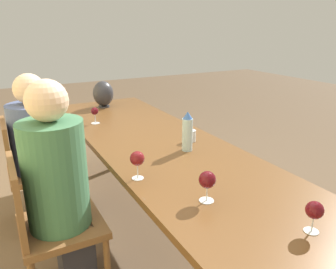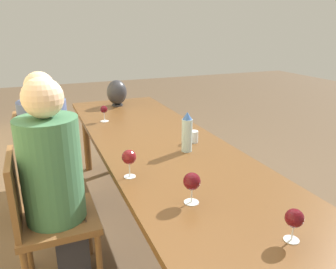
{
  "view_description": "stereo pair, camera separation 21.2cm",
  "coord_description": "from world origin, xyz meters",
  "px_view_note": "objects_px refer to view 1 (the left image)",
  "views": [
    {
      "loc": [
        -1.91,
        0.95,
        1.5
      ],
      "look_at": [
        -0.14,
        0.0,
        0.82
      ],
      "focal_mm": 35.0,
      "sensor_mm": 36.0,
      "label": 1
    },
    {
      "loc": [
        -2.0,
        0.76,
        1.5
      ],
      "look_at": [
        -0.14,
        0.0,
        0.82
      ],
      "focal_mm": 35.0,
      "sensor_mm": 36.0,
      "label": 2
    }
  ],
  "objects_px": {
    "wine_glass_2": "(137,159)",
    "person_near": "(59,187)",
    "person_far": "(39,147)",
    "chair_near": "(49,223)",
    "water_tumbler": "(191,136)",
    "vase": "(103,94)",
    "wine_glass_1": "(207,180)",
    "chair_far": "(30,168)",
    "wine_glass_0": "(315,211)",
    "wine_glass_3": "(95,112)",
    "water_bottle": "(187,132)"
  },
  "relations": [
    {
      "from": "water_bottle",
      "to": "wine_glass_0",
      "type": "height_order",
      "value": "water_bottle"
    },
    {
      "from": "vase",
      "to": "wine_glass_3",
      "type": "distance_m",
      "value": 0.56
    },
    {
      "from": "water_bottle",
      "to": "chair_far",
      "type": "relative_size",
      "value": 0.31
    },
    {
      "from": "water_tumbler",
      "to": "chair_near",
      "type": "distance_m",
      "value": 1.06
    },
    {
      "from": "wine_glass_2",
      "to": "water_bottle",
      "type": "bearing_deg",
      "value": -63.02
    },
    {
      "from": "water_bottle",
      "to": "wine_glass_0",
      "type": "xyz_separation_m",
      "value": [
        -0.99,
        0.03,
        -0.03
      ]
    },
    {
      "from": "water_tumbler",
      "to": "chair_near",
      "type": "height_order",
      "value": "chair_near"
    },
    {
      "from": "water_tumbler",
      "to": "person_far",
      "type": "xyz_separation_m",
      "value": [
        0.66,
        0.93,
        -0.14
      ]
    },
    {
      "from": "vase",
      "to": "wine_glass_3",
      "type": "xyz_separation_m",
      "value": [
        -0.51,
        0.24,
        -0.04
      ]
    },
    {
      "from": "person_far",
      "to": "wine_glass_2",
      "type": "bearing_deg",
      "value": -160.01
    },
    {
      "from": "wine_glass_1",
      "to": "chair_near",
      "type": "height_order",
      "value": "wine_glass_1"
    },
    {
      "from": "chair_far",
      "to": "person_far",
      "type": "xyz_separation_m",
      "value": [
        0.0,
        -0.08,
        0.16
      ]
    },
    {
      "from": "vase",
      "to": "person_near",
      "type": "relative_size",
      "value": 0.21
    },
    {
      "from": "wine_glass_1",
      "to": "wine_glass_2",
      "type": "xyz_separation_m",
      "value": [
        0.37,
        0.19,
        0.01
      ]
    },
    {
      "from": "vase",
      "to": "wine_glass_2",
      "type": "height_order",
      "value": "vase"
    },
    {
      "from": "water_tumbler",
      "to": "wine_glass_0",
      "type": "distance_m",
      "value": 1.13
    },
    {
      "from": "wine_glass_2",
      "to": "person_far",
      "type": "bearing_deg",
      "value": 19.99
    },
    {
      "from": "water_bottle",
      "to": "chair_far",
      "type": "bearing_deg",
      "value": 48.52
    },
    {
      "from": "wine_glass_3",
      "to": "chair_near",
      "type": "distance_m",
      "value": 1.12
    },
    {
      "from": "wine_glass_3",
      "to": "water_tumbler",
      "type": "bearing_deg",
      "value": -148.13
    },
    {
      "from": "chair_near",
      "to": "person_near",
      "type": "bearing_deg",
      "value": -90.0
    },
    {
      "from": "wine_glass_2",
      "to": "person_near",
      "type": "bearing_deg",
      "value": 62.01
    },
    {
      "from": "wine_glass_2",
      "to": "chair_near",
      "type": "height_order",
      "value": "wine_glass_2"
    },
    {
      "from": "chair_near",
      "to": "wine_glass_1",
      "type": "bearing_deg",
      "value": -131.47
    },
    {
      "from": "chair_near",
      "to": "person_near",
      "type": "height_order",
      "value": "person_near"
    },
    {
      "from": "wine_glass_1",
      "to": "water_tumbler",
      "type": "bearing_deg",
      "value": -27.04
    },
    {
      "from": "wine_glass_3",
      "to": "chair_near",
      "type": "height_order",
      "value": "wine_glass_3"
    },
    {
      "from": "water_bottle",
      "to": "chair_far",
      "type": "distance_m",
      "value": 1.25
    },
    {
      "from": "chair_far",
      "to": "person_near",
      "type": "height_order",
      "value": "person_near"
    },
    {
      "from": "wine_glass_0",
      "to": "wine_glass_1",
      "type": "distance_m",
      "value": 0.46
    },
    {
      "from": "wine_glass_0",
      "to": "wine_glass_2",
      "type": "height_order",
      "value": "wine_glass_2"
    },
    {
      "from": "vase",
      "to": "wine_glass_1",
      "type": "height_order",
      "value": "vase"
    },
    {
      "from": "wine_glass_1",
      "to": "chair_far",
      "type": "height_order",
      "value": "wine_glass_1"
    },
    {
      "from": "wine_glass_0",
      "to": "chair_far",
      "type": "relative_size",
      "value": 0.16
    },
    {
      "from": "wine_glass_0",
      "to": "chair_near",
      "type": "relative_size",
      "value": 0.16
    },
    {
      "from": "wine_glass_2",
      "to": "person_far",
      "type": "xyz_separation_m",
      "value": [
        1.02,
        0.37,
        -0.21
      ]
    },
    {
      "from": "water_tumbler",
      "to": "chair_far",
      "type": "xyz_separation_m",
      "value": [
        0.66,
        1.01,
        -0.29
      ]
    },
    {
      "from": "water_tumbler",
      "to": "vase",
      "type": "xyz_separation_m",
      "value": [
        1.25,
        0.23,
        0.09
      ]
    },
    {
      "from": "chair_near",
      "to": "water_tumbler",
      "type": "bearing_deg",
      "value": -80.92
    },
    {
      "from": "wine_glass_3",
      "to": "person_far",
      "type": "xyz_separation_m",
      "value": [
        -0.09,
        0.47,
        -0.19
      ]
    },
    {
      "from": "wine_glass_2",
      "to": "wine_glass_3",
      "type": "relative_size",
      "value": 1.14
    },
    {
      "from": "water_bottle",
      "to": "person_far",
      "type": "height_order",
      "value": "person_far"
    },
    {
      "from": "wine_glass_1",
      "to": "chair_near",
      "type": "relative_size",
      "value": 0.17
    },
    {
      "from": "chair_near",
      "to": "wine_glass_3",
      "type": "bearing_deg",
      "value": -31.05
    },
    {
      "from": "wine_glass_3",
      "to": "person_near",
      "type": "height_order",
      "value": "person_near"
    },
    {
      "from": "person_near",
      "to": "wine_glass_1",
      "type": "bearing_deg",
      "value": -135.17
    },
    {
      "from": "person_far",
      "to": "water_bottle",
      "type": "bearing_deg",
      "value": -134.15
    },
    {
      "from": "water_tumbler",
      "to": "wine_glass_2",
      "type": "relative_size",
      "value": 0.53
    },
    {
      "from": "chair_far",
      "to": "person_near",
      "type": "bearing_deg",
      "value": -174.6
    },
    {
      "from": "wine_glass_3",
      "to": "wine_glass_0",
      "type": "bearing_deg",
      "value": -170.18
    }
  ]
}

